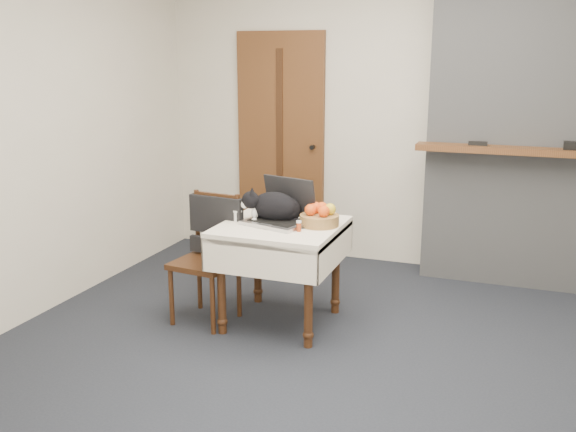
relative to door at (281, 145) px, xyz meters
name	(u,v)px	position (x,y,z in m)	size (l,w,h in m)	color
ground	(348,361)	(1.20, -1.97, -1.00)	(4.50, 4.50, 0.00)	black
room_shell	(375,60)	(1.20, -1.51, 0.76)	(4.52, 4.01, 2.61)	beige
door	(281,145)	(0.00, 0.00, 0.00)	(0.82, 0.10, 2.00)	brown
chimney	(529,121)	(2.10, -0.13, 0.30)	(1.62, 0.48, 2.60)	gray
side_table	(281,241)	(0.61, -1.58, -0.41)	(0.78, 0.78, 0.70)	#3C2110
laptop	(282,212)	(0.60, -1.54, -0.23)	(0.48, 0.44, 0.30)	#B7B7BC
cat	(276,207)	(0.56, -1.53, -0.20)	(0.49, 0.30, 0.23)	black
cream_jar	(238,215)	(0.30, -1.59, -0.26)	(0.07, 0.07, 0.07)	silver
pill_bottle	(299,226)	(0.78, -1.70, -0.26)	(0.03, 0.03, 0.07)	#9E3613
fruit_basket	(320,217)	(0.86, -1.51, -0.24)	(0.26, 0.26, 0.15)	#9F7C40
desk_clutter	(313,226)	(0.83, -1.55, -0.30)	(0.14, 0.02, 0.01)	black
chair	(211,240)	(0.12, -1.64, -0.44)	(0.44, 0.43, 0.88)	#3C2110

